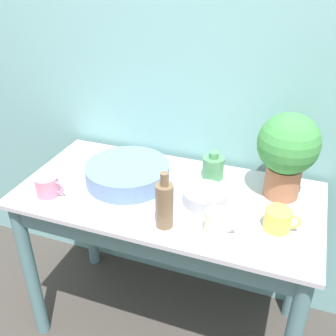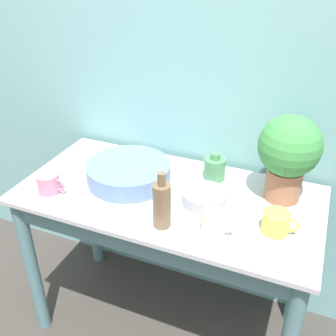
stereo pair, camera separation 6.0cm
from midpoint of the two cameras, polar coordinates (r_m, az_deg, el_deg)
wall_back at (r=1.76m, az=5.69°, el=13.84°), size 6.00×0.05×2.40m
counter_table at (r=1.70m, az=0.70°, el=-8.73°), size 1.24×0.62×0.79m
potted_plant at (r=1.57m, az=18.17°, el=2.16°), size 0.24×0.24×0.35m
bowl_wash_large at (r=1.69m, az=-4.70°, el=-0.64°), size 0.36×0.36×0.08m
bottle_tall at (r=1.40m, az=0.33°, el=-5.30°), size 0.07×0.07×0.22m
bottle_short at (r=1.71m, az=7.79°, el=0.01°), size 0.09×0.09×0.12m
mug_cream at (r=1.41m, az=7.93°, el=-7.91°), size 0.12×0.08×0.08m
mug_yellow at (r=1.46m, az=16.60°, el=-7.61°), size 0.13×0.10×0.08m
mug_pink at (r=1.67m, az=-15.90°, el=-2.16°), size 0.12×0.09×0.08m
bowl_small_steel at (r=1.56m, az=6.40°, el=-4.31°), size 0.18×0.18×0.05m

